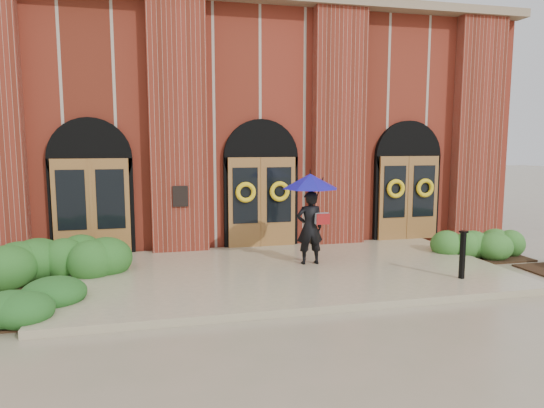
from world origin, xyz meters
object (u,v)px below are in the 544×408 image
object	(u,v)px
man_with_umbrella	(310,201)
hedge_wall_right	(473,246)
hedge_wall_left	(51,260)
metal_post	(463,254)

from	to	relation	value
man_with_umbrella	hedge_wall_right	xyz separation A→B (m)	(4.50, 0.01, -1.33)
man_with_umbrella	hedge_wall_left	xyz separation A→B (m)	(-5.90, 0.53, -1.23)
metal_post	hedge_wall_left	world-z (taller)	metal_post
metal_post	hedge_wall_right	bearing A→B (deg)	49.32
hedge_wall_left	hedge_wall_right	distance (m)	10.41
man_with_umbrella	hedge_wall_right	world-z (taller)	man_with_umbrella
metal_post	hedge_wall_right	size ratio (longest dim) A/B	0.39
man_with_umbrella	metal_post	world-z (taller)	man_with_umbrella
man_with_umbrella	hedge_wall_right	bearing A→B (deg)	-177.89
man_with_umbrella	hedge_wall_right	size ratio (longest dim) A/B	0.81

